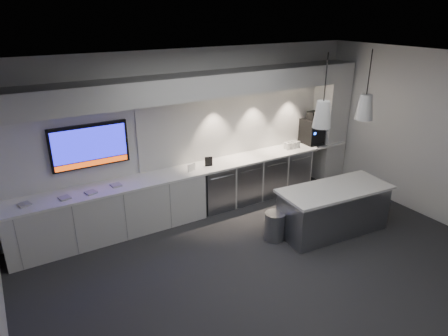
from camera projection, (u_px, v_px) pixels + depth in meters
floor at (271, 268)px, 5.99m from camera, size 7.00×7.00×0.00m
ceiling at (282, 64)px, 4.88m from camera, size 7.00×7.00×0.00m
wall_back at (193, 131)px, 7.43m from camera, size 7.00×0.00×7.00m
wall_right at (432, 137)px, 7.10m from camera, size 0.00×7.00×7.00m
back_counter at (202, 168)px, 7.40m from camera, size 6.80×0.65×0.04m
left_base_cabinets at (111, 212)px, 6.73m from camera, size 3.30×0.63×0.86m
fridge_unit_a at (214, 187)px, 7.69m from camera, size 0.60×0.61×0.85m
fridge_unit_b at (241, 181)px, 7.99m from camera, size 0.60×0.61×0.85m
fridge_unit_c at (267, 174)px, 8.29m from camera, size 0.60×0.61×0.85m
fridge_unit_d at (290, 169)px, 8.59m from camera, size 0.60×0.61×0.85m
backsplash at (247, 120)px, 7.96m from camera, size 4.60×0.03×1.30m
soffit at (200, 85)px, 6.85m from camera, size 6.90×0.60×0.40m
column at (330, 122)px, 8.78m from camera, size 0.55×0.55×2.60m
wall_tv at (90, 146)px, 6.46m from camera, size 1.25×0.07×0.72m
island at (333, 210)px, 6.86m from camera, size 2.01×0.99×0.82m
bin at (275, 226)px, 6.67m from camera, size 0.39×0.39×0.49m
coffee_machine at (312, 130)px, 8.59m from camera, size 0.39×0.56×0.70m
sign_black at (209, 161)px, 7.40m from camera, size 0.14×0.06×0.18m
sign_white at (192, 167)px, 7.17m from camera, size 0.18×0.08×0.14m
cup_cluster at (292, 145)px, 8.36m from camera, size 0.35×0.16×0.14m
tray_a at (24, 204)px, 5.95m from camera, size 0.20×0.20×0.02m
tray_b at (65, 198)px, 6.15m from camera, size 0.19×0.19×0.02m
tray_c at (91, 192)px, 6.33m from camera, size 0.20×0.20×0.02m
tray_d at (116, 185)px, 6.59m from camera, size 0.18×0.18×0.02m
pendant_left at (323, 114)px, 5.99m from camera, size 0.29×0.29×1.11m
pendant_right at (365, 107)px, 6.43m from camera, size 0.29×0.29×1.11m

